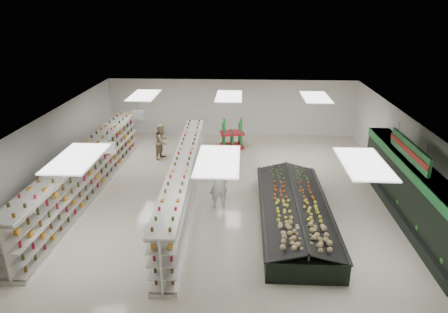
# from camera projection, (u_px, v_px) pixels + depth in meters

# --- Properties ---
(floor) EXTENTS (16.00, 16.00, 0.00)m
(floor) POSITION_uv_depth(u_px,v_px,m) (225.00, 196.00, 15.95)
(floor) COLOR beige
(floor) RESTS_ON ground
(ceiling) EXTENTS (14.00, 16.00, 0.02)m
(ceiling) POSITION_uv_depth(u_px,v_px,m) (225.00, 119.00, 14.78)
(ceiling) COLOR white
(ceiling) RESTS_ON wall_back
(wall_back) EXTENTS (14.00, 0.02, 3.20)m
(wall_back) POSITION_uv_depth(u_px,v_px,m) (232.00, 107.00, 22.81)
(wall_back) COLOR white
(wall_back) RESTS_ON floor
(wall_front) EXTENTS (14.00, 0.02, 3.20)m
(wall_front) POSITION_uv_depth(u_px,v_px,m) (205.00, 309.00, 7.93)
(wall_front) COLOR white
(wall_front) RESTS_ON floor
(wall_left) EXTENTS (0.02, 16.00, 3.20)m
(wall_left) POSITION_uv_depth(u_px,v_px,m) (47.00, 156.00, 15.70)
(wall_left) COLOR white
(wall_left) RESTS_ON floor
(wall_right) EXTENTS (0.02, 16.00, 3.20)m
(wall_right) POSITION_uv_depth(u_px,v_px,m) (410.00, 163.00, 15.04)
(wall_right) COLOR white
(wall_right) RESTS_ON floor
(produce_wall_case) EXTENTS (0.93, 8.00, 2.20)m
(produce_wall_case) POSITION_uv_depth(u_px,v_px,m) (411.00, 189.00, 13.80)
(produce_wall_case) COLOR black
(produce_wall_case) RESTS_ON floor
(aisle_sign_near) EXTENTS (0.52, 0.06, 0.75)m
(aisle_sign_near) POSITION_uv_depth(u_px,v_px,m) (108.00, 147.00, 13.27)
(aisle_sign_near) COLOR white
(aisle_sign_near) RESTS_ON ceiling
(aisle_sign_far) EXTENTS (0.52, 0.06, 0.75)m
(aisle_sign_far) POSITION_uv_depth(u_px,v_px,m) (138.00, 115.00, 16.98)
(aisle_sign_far) COLOR white
(aisle_sign_far) RESTS_ON ceiling
(hortifruti_banner) EXTENTS (0.12, 3.20, 0.95)m
(hortifruti_banner) POSITION_uv_depth(u_px,v_px,m) (409.00, 150.00, 13.30)
(hortifruti_banner) COLOR #1D7031
(hortifruti_banner) RESTS_ON ceiling
(gondola_left) EXTENTS (1.14, 11.16, 1.93)m
(gondola_left) POSITION_uv_depth(u_px,v_px,m) (87.00, 174.00, 15.83)
(gondola_left) COLOR silver
(gondola_left) RESTS_ON floor
(gondola_center) EXTENTS (1.13, 10.55, 1.83)m
(gondola_center) POSITION_uv_depth(u_px,v_px,m) (184.00, 184.00, 15.10)
(gondola_center) COLOR silver
(gondola_center) RESTS_ON floor
(produce_island) EXTENTS (2.43, 6.69, 1.00)m
(produce_island) POSITION_uv_depth(u_px,v_px,m) (294.00, 211.00, 13.93)
(produce_island) COLOR black
(produce_island) RESTS_ON floor
(soda_endcap) EXTENTS (1.35, 1.04, 1.56)m
(soda_endcap) POSITION_uv_depth(u_px,v_px,m) (232.00, 134.00, 20.95)
(soda_endcap) COLOR #B01614
(soda_endcap) RESTS_ON floor
(shopper_main) EXTENTS (0.83, 0.69, 1.94)m
(shopper_main) POSITION_uv_depth(u_px,v_px,m) (218.00, 184.00, 14.79)
(shopper_main) COLOR silver
(shopper_main) RESTS_ON floor
(shopper_background) EXTENTS (0.79, 0.98, 1.76)m
(shopper_background) POSITION_uv_depth(u_px,v_px,m) (162.00, 141.00, 19.51)
(shopper_background) COLOR #9A8A5F
(shopper_background) RESTS_ON floor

